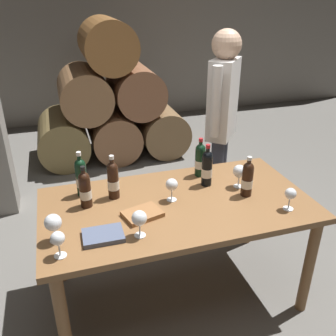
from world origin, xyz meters
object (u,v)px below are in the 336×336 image
(wine_bottle_2, at_px, (85,189))
(sommelier_presenting, at_px, (222,115))
(wine_glass_1, at_px, (53,223))
(wine_bottle_1, at_px, (113,180))
(tasting_notebook, at_px, (103,235))
(wine_glass_5, at_px, (239,172))
(wine_glass_3, at_px, (139,219))
(wine_bottle_5, at_px, (81,177))
(leather_ledger, at_px, (142,214))
(dining_table, at_px, (177,215))
(wine_bottle_3, at_px, (247,179))
(wine_glass_4, at_px, (58,239))
(wine_glass_0, at_px, (172,185))
(wine_bottle_0, at_px, (200,159))
(wine_bottle_4, at_px, (207,168))
(wine_glass_2, at_px, (290,195))

(wine_bottle_2, xyz_separation_m, sommelier_presenting, (1.19, 0.62, 0.16))
(wine_glass_1, distance_m, sommelier_presenting, 1.68)
(wine_bottle_1, relative_size, tasting_notebook, 1.34)
(wine_glass_5, bearing_deg, wine_glass_3, -156.13)
(wine_bottle_5, relative_size, leather_ledger, 1.39)
(dining_table, relative_size, wine_bottle_5, 5.57)
(wine_bottle_3, distance_m, wine_glass_4, 1.22)
(wine_glass_3, height_order, sommelier_presenting, sommelier_presenting)
(wine_bottle_1, xyz_separation_m, sommelier_presenting, (1.01, 0.56, 0.16))
(wine_bottle_1, distance_m, wine_glass_3, 0.46)
(dining_table, relative_size, wine_bottle_2, 6.22)
(wine_bottle_3, xyz_separation_m, tasting_notebook, (-0.96, -0.18, -0.11))
(dining_table, distance_m, wine_bottle_5, 0.66)
(wine_bottle_5, distance_m, wine_glass_5, 1.04)
(tasting_notebook, bearing_deg, wine_glass_4, -157.75)
(wine_glass_0, bearing_deg, wine_glass_5, 3.92)
(wine_bottle_3, distance_m, wine_glass_0, 0.49)
(wine_bottle_0, xyz_separation_m, wine_glass_5, (0.19, -0.24, -0.01))
(dining_table, xyz_separation_m, wine_glass_0, (-0.03, 0.04, 0.20))
(wine_bottle_4, xyz_separation_m, wine_glass_5, (0.20, -0.09, -0.02))
(wine_glass_3, bearing_deg, wine_bottle_5, 114.72)
(dining_table, bearing_deg, wine_glass_4, -156.79)
(dining_table, xyz_separation_m, wine_bottle_5, (-0.56, 0.28, 0.22))
(wine_bottle_0, distance_m, wine_glass_0, 0.41)
(wine_glass_5, bearing_deg, sommelier_presenting, 75.65)
(dining_table, xyz_separation_m, leather_ledger, (-0.25, -0.08, 0.11))
(wine_bottle_0, distance_m, wine_glass_3, 0.82)
(wine_glass_3, xyz_separation_m, tasting_notebook, (-0.19, 0.04, -0.10))
(dining_table, distance_m, wine_glass_5, 0.51)
(wine_bottle_4, distance_m, wine_glass_5, 0.22)
(wine_bottle_5, relative_size, sommelier_presenting, 0.18)
(wine_glass_5, bearing_deg, wine_bottle_2, 176.77)
(wine_glass_1, bearing_deg, wine_glass_5, 11.69)
(wine_bottle_4, height_order, tasting_notebook, wine_bottle_4)
(wine_bottle_0, relative_size, wine_bottle_5, 0.93)
(wine_bottle_4, distance_m, wine_glass_0, 0.32)
(wine_bottle_1, bearing_deg, tasting_notebook, -107.81)
(wine_bottle_5, height_order, sommelier_presenting, sommelier_presenting)
(dining_table, relative_size, wine_glass_0, 11.14)
(wine_glass_5, bearing_deg, wine_bottle_4, 154.67)
(wine_glass_4, xyz_separation_m, tasting_notebook, (0.23, 0.09, -0.09))
(wine_glass_3, bearing_deg, wine_glass_2, -0.44)
(wine_bottle_2, distance_m, leather_ledger, 0.39)
(wine_glass_2, distance_m, sommelier_presenting, 1.04)
(wine_bottle_4, bearing_deg, wine_glass_4, -154.31)
(wine_glass_1, bearing_deg, wine_bottle_1, 43.81)
(wine_bottle_2, xyz_separation_m, wine_bottle_3, (1.01, -0.17, 0.00))
(dining_table, relative_size, wine_glass_5, 10.50)
(wine_bottle_1, relative_size, leather_ledger, 1.34)
(wine_bottle_0, distance_m, leather_ledger, 0.67)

